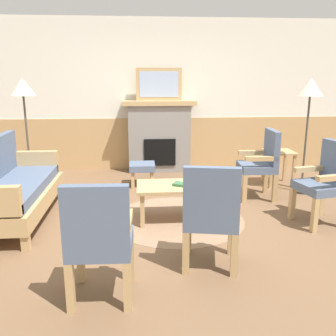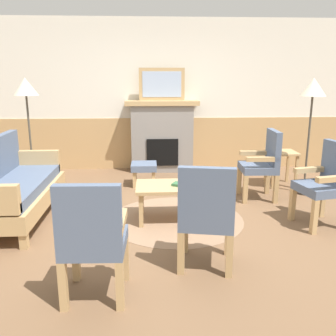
{
  "view_description": "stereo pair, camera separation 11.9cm",
  "coord_description": "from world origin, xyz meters",
  "px_view_note": "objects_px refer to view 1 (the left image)",
  "views": [
    {
      "loc": [
        -0.37,
        -4.25,
        1.72
      ],
      "look_at": [
        0.0,
        0.35,
        0.55
      ],
      "focal_mm": 39.4,
      "sensor_mm": 36.0,
      "label": 1
    },
    {
      "loc": [
        -0.25,
        -4.26,
        1.72
      ],
      "look_at": [
        0.0,
        0.35,
        0.55
      ],
      "focal_mm": 39.4,
      "sensor_mm": 36.0,
      "label": 2
    }
  ],
  "objects_px": {
    "book_on_table": "(183,185)",
    "armchair_front_left": "(211,212)",
    "armchair_near_fireplace": "(326,179)",
    "floor_lamp_by_couch": "(23,94)",
    "side_table": "(279,158)",
    "coffee_table": "(177,189)",
    "fireplace": "(159,136)",
    "framed_picture": "(159,84)",
    "couch": "(14,189)",
    "armchair_front_center": "(99,237)",
    "footstool": "(142,168)",
    "armchair_by_window_left": "(262,161)",
    "floor_lamp_by_chairs": "(310,94)"
  },
  "relations": [
    {
      "from": "book_on_table",
      "to": "armchair_front_left",
      "type": "xyz_separation_m",
      "value": [
        0.11,
        -1.13,
        0.08
      ]
    },
    {
      "from": "armchair_near_fireplace",
      "to": "floor_lamp_by_couch",
      "type": "height_order",
      "value": "floor_lamp_by_couch"
    },
    {
      "from": "side_table",
      "to": "coffee_table",
      "type": "bearing_deg",
      "value": -142.71
    },
    {
      "from": "book_on_table",
      "to": "side_table",
      "type": "height_order",
      "value": "side_table"
    },
    {
      "from": "coffee_table",
      "to": "fireplace",
      "type": "bearing_deg",
      "value": 91.82
    },
    {
      "from": "fireplace",
      "to": "coffee_table",
      "type": "bearing_deg",
      "value": -88.18
    },
    {
      "from": "coffee_table",
      "to": "floor_lamp_by_couch",
      "type": "distance_m",
      "value": 2.71
    },
    {
      "from": "framed_picture",
      "to": "coffee_table",
      "type": "distance_m",
      "value": 2.66
    },
    {
      "from": "couch",
      "to": "armchair_front_center",
      "type": "relative_size",
      "value": 1.84
    },
    {
      "from": "framed_picture",
      "to": "side_table",
      "type": "bearing_deg",
      "value": -29.28
    },
    {
      "from": "framed_picture",
      "to": "book_on_table",
      "type": "distance_m",
      "value": 2.68
    },
    {
      "from": "armchair_front_left",
      "to": "floor_lamp_by_couch",
      "type": "relative_size",
      "value": 0.58
    },
    {
      "from": "footstool",
      "to": "coffee_table",
      "type": "bearing_deg",
      "value": -74.72
    },
    {
      "from": "couch",
      "to": "book_on_table",
      "type": "distance_m",
      "value": 2.03
    },
    {
      "from": "framed_picture",
      "to": "armchair_by_window_left",
      "type": "relative_size",
      "value": 0.82
    },
    {
      "from": "armchair_front_center",
      "to": "footstool",
      "type": "bearing_deg",
      "value": 83.44
    },
    {
      "from": "side_table",
      "to": "floor_lamp_by_couch",
      "type": "xyz_separation_m",
      "value": [
        -3.87,
        -0.0,
        1.02
      ]
    },
    {
      "from": "footstool",
      "to": "armchair_front_center",
      "type": "distance_m",
      "value": 3.12
    },
    {
      "from": "footstool",
      "to": "side_table",
      "type": "distance_m",
      "value": 2.18
    },
    {
      "from": "armchair_front_center",
      "to": "framed_picture",
      "type": "bearing_deg",
      "value": 80.37
    },
    {
      "from": "fireplace",
      "to": "armchair_near_fireplace",
      "type": "distance_m",
      "value": 3.19
    },
    {
      "from": "couch",
      "to": "footstool",
      "type": "xyz_separation_m",
      "value": [
        1.55,
        1.33,
        -0.11
      ]
    },
    {
      "from": "coffee_table",
      "to": "side_table",
      "type": "relative_size",
      "value": 1.75
    },
    {
      "from": "armchair_by_window_left",
      "to": "floor_lamp_by_chairs",
      "type": "height_order",
      "value": "floor_lamp_by_chairs"
    },
    {
      "from": "footstool",
      "to": "side_table",
      "type": "relative_size",
      "value": 0.73
    },
    {
      "from": "armchair_front_center",
      "to": "floor_lamp_by_chairs",
      "type": "bearing_deg",
      "value": 42.82
    },
    {
      "from": "floor_lamp_by_chairs",
      "to": "book_on_table",
      "type": "bearing_deg",
      "value": -153.16
    },
    {
      "from": "fireplace",
      "to": "armchair_front_center",
      "type": "bearing_deg",
      "value": -99.63
    },
    {
      "from": "fireplace",
      "to": "couch",
      "type": "relative_size",
      "value": 0.72
    },
    {
      "from": "armchair_front_center",
      "to": "couch",
      "type": "bearing_deg",
      "value": 124.17
    },
    {
      "from": "armchair_by_window_left",
      "to": "floor_lamp_by_couch",
      "type": "relative_size",
      "value": 0.58
    },
    {
      "from": "couch",
      "to": "armchair_near_fireplace",
      "type": "relative_size",
      "value": 1.84
    },
    {
      "from": "coffee_table",
      "to": "armchair_front_center",
      "type": "bearing_deg",
      "value": -115.02
    },
    {
      "from": "framed_picture",
      "to": "armchair_front_left",
      "type": "bearing_deg",
      "value": -85.89
    },
    {
      "from": "armchair_by_window_left",
      "to": "floor_lamp_by_couch",
      "type": "height_order",
      "value": "floor_lamp_by_couch"
    },
    {
      "from": "coffee_table",
      "to": "armchair_by_window_left",
      "type": "xyz_separation_m",
      "value": [
        1.28,
        0.73,
        0.15
      ]
    },
    {
      "from": "footstool",
      "to": "floor_lamp_by_chairs",
      "type": "xyz_separation_m",
      "value": [
        2.39,
        -0.55,
        1.17
      ]
    },
    {
      "from": "armchair_near_fireplace",
      "to": "fireplace",
      "type": "bearing_deg",
      "value": 124.35
    },
    {
      "from": "armchair_near_fireplace",
      "to": "armchair_front_left",
      "type": "distance_m",
      "value": 1.8
    },
    {
      "from": "coffee_table",
      "to": "footstool",
      "type": "xyz_separation_m",
      "value": [
        -0.4,
        1.47,
        -0.1
      ]
    },
    {
      "from": "armchair_by_window_left",
      "to": "side_table",
      "type": "relative_size",
      "value": 1.78
    },
    {
      "from": "couch",
      "to": "book_on_table",
      "type": "xyz_separation_m",
      "value": [
        2.02,
        -0.19,
        0.06
      ]
    },
    {
      "from": "couch",
      "to": "side_table",
      "type": "relative_size",
      "value": 3.27
    },
    {
      "from": "coffee_table",
      "to": "floor_lamp_by_couch",
      "type": "relative_size",
      "value": 0.57
    },
    {
      "from": "armchair_by_window_left",
      "to": "floor_lamp_by_couch",
      "type": "xyz_separation_m",
      "value": [
        -3.38,
        0.62,
        0.91
      ]
    },
    {
      "from": "armchair_by_window_left",
      "to": "side_table",
      "type": "bearing_deg",
      "value": 51.64
    },
    {
      "from": "footstool",
      "to": "armchair_near_fireplace",
      "type": "relative_size",
      "value": 0.41
    },
    {
      "from": "footstool",
      "to": "book_on_table",
      "type": "bearing_deg",
      "value": -72.76
    },
    {
      "from": "coffee_table",
      "to": "book_on_table",
      "type": "bearing_deg",
      "value": -34.62
    },
    {
      "from": "book_on_table",
      "to": "floor_lamp_by_chairs",
      "type": "height_order",
      "value": "floor_lamp_by_chairs"
    }
  ]
}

